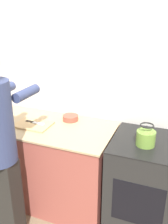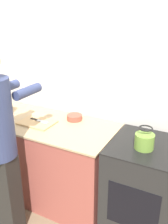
{
  "view_description": "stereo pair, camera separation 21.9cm",
  "coord_description": "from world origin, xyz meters",
  "px_view_note": "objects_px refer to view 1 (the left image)",
  "views": [
    {
      "loc": [
        1.09,
        -1.66,
        1.97
      ],
      "look_at": [
        0.35,
        0.24,
        1.15
      ],
      "focal_mm": 40.0,
      "sensor_mm": 36.0,
      "label": 1
    },
    {
      "loc": [
        1.29,
        -1.57,
        1.97
      ],
      "look_at": [
        0.35,
        0.24,
        1.15
      ],
      "focal_mm": 40.0,
      "sensor_mm": 36.0,
      "label": 2
    }
  ],
  "objects_px": {
    "oven": "(143,185)",
    "cutting_board": "(33,125)",
    "knife": "(35,122)",
    "kettle": "(146,137)"
  },
  "relations": [
    {
      "from": "oven",
      "to": "knife",
      "type": "relative_size",
      "value": 4.17
    },
    {
      "from": "oven",
      "to": "cutting_board",
      "type": "distance_m",
      "value": 1.22
    },
    {
      "from": "knife",
      "to": "kettle",
      "type": "distance_m",
      "value": 1.13
    },
    {
      "from": "cutting_board",
      "to": "knife",
      "type": "bearing_deg",
      "value": 95.24
    },
    {
      "from": "kettle",
      "to": "knife",
      "type": "bearing_deg",
      "value": 176.33
    },
    {
      "from": "oven",
      "to": "cutting_board",
      "type": "bearing_deg",
      "value": -178.63
    },
    {
      "from": "oven",
      "to": "cutting_board",
      "type": "xyz_separation_m",
      "value": [
        -1.13,
        -0.03,
        0.44
      ]
    },
    {
      "from": "cutting_board",
      "to": "kettle",
      "type": "height_order",
      "value": "kettle"
    },
    {
      "from": "oven",
      "to": "knife",
      "type": "distance_m",
      "value": 1.22
    },
    {
      "from": "oven",
      "to": "knife",
      "type": "bearing_deg",
      "value": 179.85
    }
  ]
}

